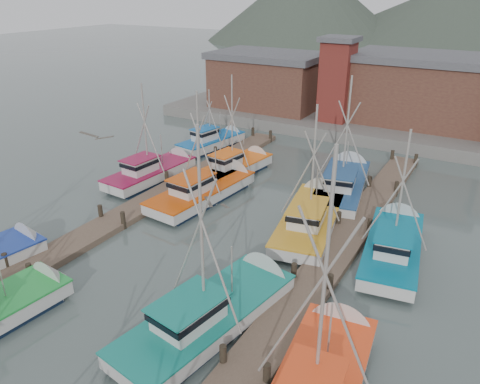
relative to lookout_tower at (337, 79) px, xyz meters
The scene contains 19 objects.
ground 33.52m from the lookout_tower, 86.53° to the right, with size 260.00×260.00×0.00m, color #4C5B58.
dock_left 29.87m from the lookout_tower, 99.80° to the right, with size 2.30×46.00×1.50m.
dock_right 30.79m from the lookout_tower, 72.73° to the right, with size 2.30×46.00×1.50m.
quay 6.67m from the lookout_tower, 63.43° to the left, with size 44.00×16.00×1.20m, color slate.
shed_left 9.30m from the lookout_tower, 167.47° to the left, with size 12.72×8.48×6.20m.
shed_center 8.99m from the lookout_tower, 26.57° to the left, with size 14.84×9.54×6.90m.
lookout_tower is the anchor object (origin of this frame).
distant_hills 90.40m from the lookout_tower, 96.85° to the left, with size 175.00×140.00×42.00m.
boat_5 33.66m from the lookout_tower, 79.25° to the right, with size 4.68×10.47×10.69m.
boat_7 36.62m from the lookout_tower, 70.85° to the right, with size 4.49×9.84×11.26m.
boat_8 21.93m from the lookout_tower, 95.39° to the right, with size 3.94×10.01×8.96m.
boat_9 22.94m from the lookout_tower, 73.52° to the right, with size 4.87×10.42×9.16m.
boat_10 22.31m from the lookout_tower, 110.79° to the right, with size 3.54×8.91×8.57m.
boat_11 25.81m from the lookout_tower, 62.18° to the right, with size 4.19×9.56×8.61m.
boat_12 17.01m from the lookout_tower, 98.77° to the right, with size 3.54×8.47×8.92m.
boat_13 16.98m from the lookout_tower, 67.42° to the right, with size 4.93×10.52×9.82m.
boat_14 14.58m from the lookout_tower, 124.89° to the right, with size 3.62×8.08×6.32m.
gull_near 35.78m from the lookout_tower, 85.42° to the right, with size 1.55×0.66×0.24m.
gull_far 33.52m from the lookout_tower, 78.90° to the right, with size 1.47×0.65×0.24m.
Camera 1 is at (13.98, -14.32, 14.54)m, focal length 35.00 mm.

